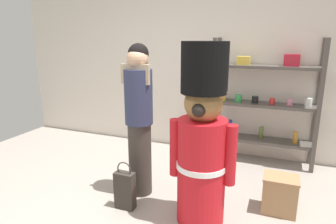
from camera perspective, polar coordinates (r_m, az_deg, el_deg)
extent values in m
cube|color=silver|center=(4.42, 7.17, 9.14)|extent=(6.40, 0.12, 2.60)
cube|color=#4C4742|center=(4.08, 8.80, 2.23)|extent=(0.05, 0.05, 1.70)
cube|color=#4C4742|center=(4.01, 27.56, 0.55)|extent=(0.05, 0.05, 1.70)
cube|color=#4C4742|center=(4.37, 9.69, 3.00)|extent=(0.05, 0.05, 1.70)
cube|color=#4C4742|center=(4.30, 27.19, 1.43)|extent=(0.05, 0.05, 1.70)
cube|color=#4C4742|center=(4.28, 17.68, -5.26)|extent=(1.32, 0.30, 0.04)
cube|color=#4C4742|center=(4.14, 18.21, 1.39)|extent=(1.32, 0.30, 0.04)
cube|color=#4C4742|center=(4.07, 18.77, 8.39)|extent=(1.32, 0.30, 0.04)
cylinder|color=yellow|center=(4.17, 10.67, 2.82)|extent=(0.09, 0.09, 0.09)
cylinder|color=green|center=(4.13, 13.67, 2.65)|extent=(0.09, 0.09, 0.10)
cylinder|color=black|center=(4.12, 16.73, 2.35)|extent=(0.09, 0.09, 0.09)
cylinder|color=red|center=(4.10, 19.79, 2.01)|extent=(0.07, 0.07, 0.08)
cylinder|color=pink|center=(4.13, 22.86, 1.82)|extent=(0.08, 0.08, 0.08)
cylinder|color=white|center=(4.17, 25.89, 1.73)|extent=(0.09, 0.09, 0.10)
cylinder|color=navy|center=(4.30, 11.96, -2.98)|extent=(0.07, 0.07, 0.22)
cylinder|color=#596B33|center=(4.27, 17.81, -3.85)|extent=(0.06, 0.06, 0.17)
cylinder|color=#B27226|center=(4.23, 23.74, -4.61)|extent=(0.06, 0.06, 0.17)
cube|color=gold|center=(4.09, 14.64, 9.77)|extent=(0.17, 0.14, 0.11)
cube|color=#B21E2D|center=(4.06, 23.14, 9.36)|extent=(0.19, 0.15, 0.15)
cylinder|color=red|center=(2.75, 6.57, -11.53)|extent=(0.44, 0.44, 1.00)
cylinder|color=white|center=(2.72, 6.61, -10.24)|extent=(0.46, 0.46, 0.05)
sphere|color=olive|center=(2.53, 6.98, 1.67)|extent=(0.34, 0.34, 0.34)
sphere|color=olive|center=(2.55, 3.93, 4.34)|extent=(0.12, 0.12, 0.12)
sphere|color=olive|center=(2.48, 10.27, 3.86)|extent=(0.12, 0.12, 0.12)
cylinder|color=black|center=(2.48, 7.20, 8.66)|extent=(0.40, 0.40, 0.43)
cylinder|color=red|center=(2.74, 1.48, -6.98)|extent=(0.11, 0.11, 0.55)
cylinder|color=red|center=(2.62, 12.15, -8.31)|extent=(0.11, 0.11, 0.55)
sphere|color=black|center=(2.40, 6.04, 0.34)|extent=(0.12, 0.12, 0.12)
cylinder|color=#38332D|center=(3.25, -5.51, -9.09)|extent=(0.25, 0.25, 0.81)
cylinder|color=#2D3351|center=(3.04, -5.82, 2.99)|extent=(0.30, 0.30, 0.58)
sphere|color=tan|center=(2.99, -6.01, 10.33)|extent=(0.22, 0.22, 0.22)
cube|color=tan|center=(2.95, -6.47, 7.39)|extent=(0.31, 0.04, 0.20)
sphere|color=black|center=(3.00, -5.86, 11.32)|extent=(0.21, 0.21, 0.21)
cube|color=#332D28|center=(3.07, -8.46, -15.01)|extent=(0.20, 0.10, 0.39)
torus|color=#332D28|center=(2.97, -8.63, -11.06)|extent=(0.15, 0.01, 0.15)
cube|color=#9E7A51|center=(3.19, 21.08, -14.99)|extent=(0.32, 0.26, 0.36)
cube|color=#9E7A51|center=(3.11, 21.39, -11.95)|extent=(0.33, 0.27, 0.02)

